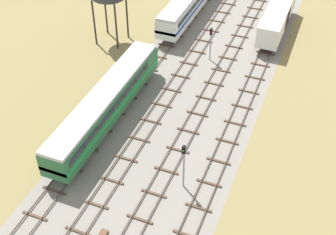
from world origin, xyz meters
The scene contains 10 objects.
ground_plane centered at (0.00, 56.00, 0.00)m, with size 480.00×480.00×0.00m, color olive.
ballast_bed centered at (0.00, 56.00, 0.00)m, with size 16.60×176.00×0.01m, color gray.
track_far_left centered at (-6.30, 57.00, 0.14)m, with size 2.40×126.00×0.29m.
track_left centered at (-2.10, 57.00, 0.14)m, with size 2.40×126.00×0.29m.
track_centre_left centered at (2.10, 57.00, 0.14)m, with size 2.40×126.00×0.29m.
track_centre centered at (6.30, 57.00, 0.14)m, with size 2.40×126.00×0.29m.
diesel_railcar_far_left_nearest centered at (-6.30, 29.82, 2.60)m, with size 2.96×20.50×3.80m.
freight_boxcar_centre_near centered at (6.31, 55.62, 2.45)m, with size 2.87×14.00×3.60m.
signal_post_nearest centered at (4.20, 24.32, 3.33)m, with size 0.28×0.47×5.22m.
signal_post_mid centered at (0.00, 45.37, 2.95)m, with size 0.28×0.47×4.58m.
Camera 1 is at (12.82, -0.89, 30.63)m, focal length 47.26 mm.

